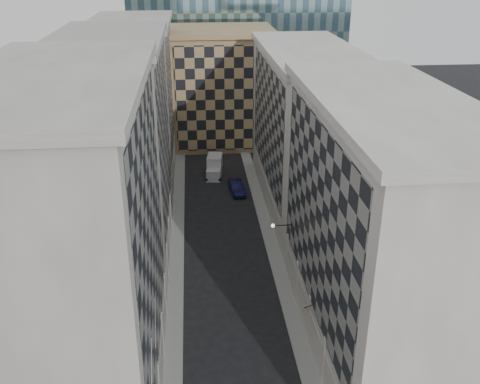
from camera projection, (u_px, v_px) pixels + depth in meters
sidewalk_west at (177, 254)px, 57.83m from camera, size 1.50×100.00×0.15m
sidewalk_east at (273, 249)px, 58.69m from camera, size 1.50×100.00×0.15m
bldg_left_a at (78, 252)px, 35.29m from camera, size 10.80×22.80×23.70m
bldg_left_b at (118, 148)px, 55.47m from camera, size 10.80×22.80×22.70m
bldg_left_c at (136, 99)px, 75.65m from camera, size 10.80×22.80×21.70m
bldg_right_a at (377, 229)px, 41.32m from camera, size 10.80×26.80×20.70m
bldg_right_b at (306, 129)px, 66.04m from camera, size 10.80×28.80×19.70m
tan_block at (222, 86)px, 88.99m from camera, size 16.80×14.80×18.80m
flagpoles_left at (153, 343)px, 32.73m from camera, size 0.10×6.33×2.33m
bracket_lamp at (275, 226)px, 50.65m from camera, size 1.98×0.36×0.36m
box_truck at (214, 167)px, 77.83m from camera, size 2.69×5.36×2.82m
dark_car at (237, 187)px, 72.30m from camera, size 2.13×4.93×1.58m
shop_sign at (306, 311)px, 42.52m from camera, size 0.77×0.68×0.80m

